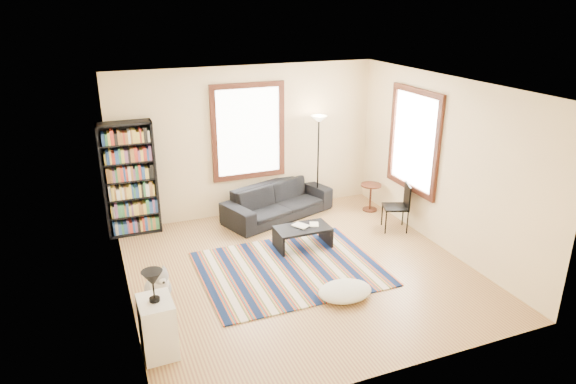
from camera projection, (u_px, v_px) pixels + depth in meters
name	position (u px, v px, depth m)	size (l,w,h in m)	color
floor	(300.00, 272.00, 7.89)	(5.00, 5.00, 0.10)	tan
ceiling	(302.00, 82.00, 6.87)	(5.00, 5.00, 0.10)	white
wall_back	(247.00, 141.00, 9.59)	(5.00, 0.10, 2.80)	beige
wall_front	(400.00, 263.00, 5.16)	(5.00, 0.10, 2.80)	beige
wall_left	(116.00, 209.00, 6.49)	(0.10, 5.00, 2.80)	beige
wall_right	(446.00, 164.00, 8.26)	(0.10, 5.00, 2.80)	beige
window_back	(248.00, 132.00, 9.45)	(1.20, 0.06, 1.60)	white
window_right	(414.00, 141.00, 8.86)	(0.06, 1.20, 1.60)	white
rug	(290.00, 269.00, 7.88)	(2.69, 2.15, 0.02)	#0B193B
sofa	(278.00, 201.00, 9.69)	(0.83, 2.13, 0.62)	black
bookshelf	(130.00, 179.00, 8.77)	(0.90, 0.30, 2.00)	black
coffee_table	(303.00, 237.00, 8.53)	(0.90, 0.50, 0.36)	black
book_a	(297.00, 228.00, 8.42)	(0.25, 0.19, 0.02)	beige
book_b	(310.00, 224.00, 8.56)	(0.15, 0.20, 0.02)	beige
floor_cushion	(345.00, 291.00, 7.11)	(0.78, 0.58, 0.19)	beige
floor_lamp	(318.00, 163.00, 9.86)	(0.30, 0.30, 1.86)	black
side_table	(370.00, 197.00, 9.99)	(0.40, 0.40, 0.54)	#451F11
folding_chair	(395.00, 207.00, 9.10)	(0.42, 0.40, 0.86)	black
white_cabinet	(158.00, 327.00, 5.91)	(0.38, 0.50, 0.70)	white
table_lamp	(153.00, 286.00, 5.72)	(0.24, 0.24, 0.38)	black
dog	(157.00, 281.00, 6.99)	(0.41, 0.57, 0.57)	#B3B3B3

